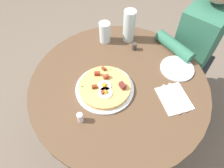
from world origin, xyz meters
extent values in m
plane|color=#6B5B4C|center=(0.00, 0.00, 0.00)|extent=(6.00, 6.00, 0.00)
cylinder|color=brown|center=(0.00, 0.00, 0.71)|extent=(0.96, 0.96, 0.03)
cylinder|color=#333338|center=(0.00, 0.00, 0.35)|extent=(0.12, 0.12, 0.70)
cylinder|color=#333338|center=(0.00, 0.00, 0.01)|extent=(0.43, 0.43, 0.02)
cube|color=#2D2D33|center=(-0.68, 0.17, 0.23)|extent=(0.32, 0.28, 0.45)
cube|color=#2D664C|center=(-0.68, 0.17, 0.69)|extent=(0.38, 0.22, 0.48)
cylinder|color=#2D664C|center=(-0.41, 0.10, 0.76)|extent=(0.13, 0.27, 0.07)
cylinder|color=white|center=(0.08, -0.03, 0.73)|extent=(0.30, 0.30, 0.01)
cylinder|color=tan|center=(0.08, -0.03, 0.75)|extent=(0.27, 0.27, 0.02)
cylinder|color=white|center=(0.11, 0.00, 0.77)|extent=(0.07, 0.07, 0.01)
sphere|color=yellow|center=(0.11, 0.00, 0.77)|extent=(0.02, 0.02, 0.02)
cylinder|color=white|center=(0.08, -0.03, 0.77)|extent=(0.07, 0.07, 0.01)
sphere|color=yellow|center=(0.08, -0.03, 0.77)|extent=(0.03, 0.03, 0.03)
cube|color=maroon|center=(0.12, -0.06, 0.77)|extent=(0.03, 0.03, 0.02)
cube|color=maroon|center=(0.05, -0.11, 0.77)|extent=(0.03, 0.03, 0.02)
cube|color=maroon|center=(0.04, -0.06, 0.77)|extent=(0.03, 0.03, 0.02)
cube|color=brown|center=(0.00, -0.10, 0.77)|extent=(0.02, 0.02, 0.02)
cube|color=maroon|center=(0.03, 0.04, 0.78)|extent=(0.03, 0.04, 0.03)
cube|color=maroon|center=(0.12, -0.01, 0.77)|extent=(0.03, 0.03, 0.02)
cube|color=#387F2D|center=(0.13, -0.07, 0.77)|extent=(0.01, 0.01, 0.00)
cube|color=#387F2D|center=(-0.02, -0.08, 0.77)|extent=(0.00, 0.01, 0.00)
cube|color=#387F2D|center=(0.15, -0.12, 0.77)|extent=(0.01, 0.01, 0.00)
cube|color=#387F2D|center=(0.04, -0.10, 0.77)|extent=(0.01, 0.01, 0.00)
cylinder|color=white|center=(-0.28, 0.19, 0.73)|extent=(0.19, 0.19, 0.01)
cube|color=white|center=(-0.10, 0.28, 0.73)|extent=(0.21, 0.22, 0.00)
cube|color=silver|center=(-0.08, 0.27, 0.74)|extent=(0.11, 0.16, 0.00)
cube|color=silver|center=(-0.11, 0.29, 0.74)|extent=(0.11, 0.16, 0.00)
cylinder|color=silver|center=(-0.21, -0.27, 0.79)|extent=(0.07, 0.07, 0.13)
cylinder|color=silver|center=(-0.31, -0.17, 0.83)|extent=(0.07, 0.07, 0.20)
cylinder|color=white|center=(0.29, -0.01, 0.76)|extent=(0.03, 0.03, 0.06)
cylinder|color=#3F3833|center=(-0.26, -0.09, 0.75)|extent=(0.03, 0.03, 0.05)
camera|label=1|loc=(0.54, 0.38, 1.62)|focal=33.12mm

